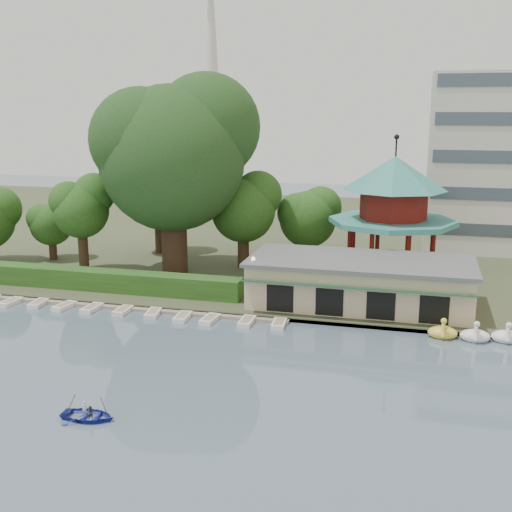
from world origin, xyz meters
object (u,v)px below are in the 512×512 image
(pavilion, at_px, (393,205))
(dock, at_px, (96,304))
(boathouse, at_px, (360,282))
(rowboat_with_passengers, at_px, (88,412))
(big_tree, at_px, (174,148))

(pavilion, bearing_deg, dock, -148.34)
(dock, height_order, boathouse, boathouse)
(pavilion, bearing_deg, boathouse, -101.28)
(boathouse, xyz_separation_m, rowboat_with_passengers, (-12.40, -23.59, -1.93))
(pavilion, height_order, rowboat_with_passengers, pavilion)
(big_tree, bearing_deg, rowboat_with_passengers, -77.88)
(dock, distance_m, rowboat_with_passengers, 21.12)
(pavilion, bearing_deg, rowboat_with_passengers, -113.19)
(boathouse, bearing_deg, rowboat_with_passengers, -117.73)
(boathouse, bearing_deg, pavilion, 78.72)
(dock, bearing_deg, boathouse, 12.24)
(rowboat_with_passengers, bearing_deg, big_tree, 102.12)
(pavilion, height_order, big_tree, big_tree)
(boathouse, xyz_separation_m, pavilion, (2.00, 10.03, 5.11))
(dock, distance_m, big_tree, 17.07)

